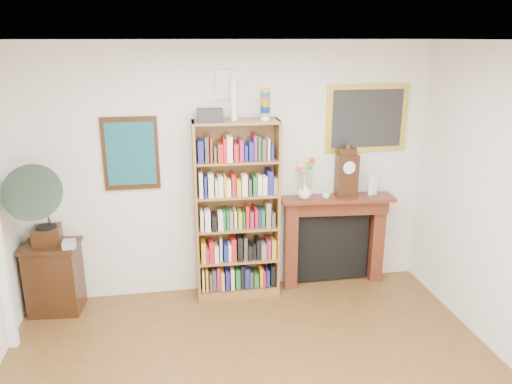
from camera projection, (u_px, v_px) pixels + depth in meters
room at (279, 272)px, 3.15m from camera, size 4.51×5.01×2.81m
teal_poster at (131, 154)px, 5.24m from camera, size 0.58×0.04×0.78m
small_picture at (229, 84)px, 5.20m from camera, size 0.26×0.04×0.30m
gilt_painting at (367, 119)px, 5.58m from camera, size 0.95×0.04×0.75m
bookshelf at (237, 201)px, 5.42m from camera, size 0.93×0.35×2.30m
side_cabinet at (54, 278)px, 5.28m from camera, size 0.60×0.47×0.77m
fireplace at (334, 232)px, 5.84m from camera, size 1.31×0.41×1.09m
gramophone at (38, 200)px, 4.91m from camera, size 0.60×0.72×0.91m
cd_stack at (69, 244)px, 5.06m from camera, size 0.12×0.12×0.08m
mantel_clock at (347, 173)px, 5.60m from camera, size 0.25×0.15×0.56m
flower_vase at (304, 191)px, 5.57m from camera, size 0.17×0.17×0.18m
teacup at (326, 196)px, 5.58m from camera, size 0.11×0.11×0.07m
bottle_left at (371, 185)px, 5.69m from camera, size 0.07×0.07×0.24m
bottle_right at (375, 186)px, 5.72m from camera, size 0.06×0.06×0.20m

